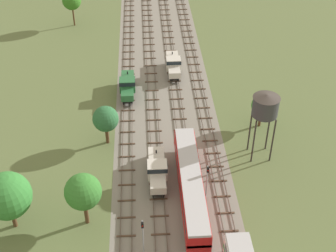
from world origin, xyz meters
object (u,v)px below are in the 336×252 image
Objects in this scene: diesel_railcar_centre_left_near at (191,184)px; shunter_loco_left_mid at (157,169)px; shunter_loco_far_left_midfar at (128,85)px; water_tower at (266,106)px; shunter_loco_centre_left_far at (173,64)px; signal_post_nearest at (143,234)px; signal_post_near at (207,178)px.

diesel_railcar_centre_left_near reaches higher than shunter_loco_left_mid.
water_tower is (19.53, -17.71, 6.84)m from shunter_loco_far_left_midfar.
shunter_loco_centre_left_far is 42.53m from signal_post_nearest.
shunter_loco_left_mid is 13.09m from signal_post_nearest.
shunter_loco_far_left_midfar is at bearing 137.79° from water_tower.
signal_post_near reaches higher than shunter_loco_far_left_midfar.
shunter_loco_far_left_midfar and shunter_loco_centre_left_far have the same top height.
water_tower is at bearing 16.53° from shunter_loco_left_mid.
signal_post_nearest is 1.11× the size of signal_post_near.
shunter_loco_far_left_midfar is (-4.26, 22.24, 0.00)m from shunter_loco_left_mid.
shunter_loco_left_mid is at bearing -98.30° from shunter_loco_centre_left_far.
signal_post_near is (-8.88, -8.11, -5.43)m from water_tower.
water_tower is 13.19m from signal_post_near.
signal_post_near is (2.13, -32.79, 1.41)m from shunter_loco_centre_left_far.
diesel_railcar_centre_left_near is at bearing 54.91° from signal_post_nearest.
signal_post_near is at bearing 47.25° from signal_post_nearest.
shunter_loco_far_left_midfar is at bearing 112.42° from signal_post_near.
diesel_railcar_centre_left_near is 2.42× the size of shunter_loco_far_left_midfar.
shunter_loco_left_mid is 29.52m from shunter_loco_centre_left_far.
signal_post_near reaches higher than diesel_railcar_centre_left_near.
shunter_loco_centre_left_far is 1.57× the size of signal_post_near.
shunter_loco_left_mid and shunter_loco_centre_left_far have the same top height.
diesel_railcar_centre_left_near is 2.29m from signal_post_near.
diesel_railcar_centre_left_near is 3.81× the size of signal_post_near.
water_tower is at bearing 44.89° from signal_post_nearest.
shunter_loco_centre_left_far is at bearing 81.35° from signal_post_nearest.
water_tower is 1.80× the size of signal_post_nearest.
water_tower is 1.99× the size of signal_post_near.
shunter_loco_far_left_midfar is 27.97m from signal_post_near.
diesel_railcar_centre_left_near is 27.32m from shunter_loco_far_left_midfar.
signal_post_nearest reaches higher than diesel_railcar_centre_left_near.
shunter_loco_centre_left_far is at bearing 93.72° from signal_post_near.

